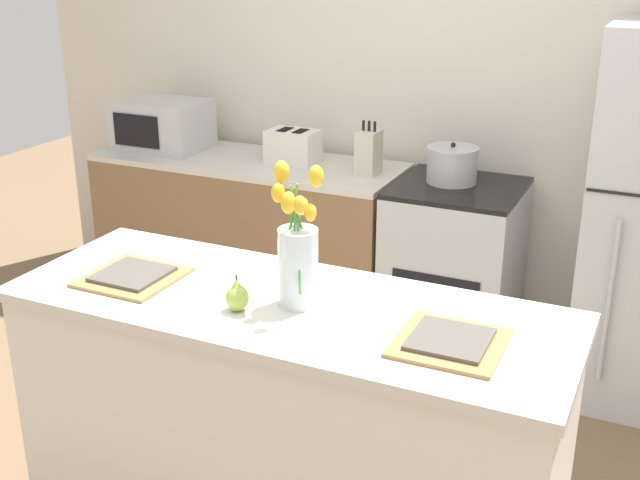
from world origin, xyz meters
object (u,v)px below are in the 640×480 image
(pear_figurine, at_px, (237,296))
(toaster, at_px, (293,146))
(plate_setting_left, at_px, (133,276))
(stove_range, at_px, (453,272))
(plate_setting_right, at_px, (450,342))
(cooking_pot, at_px, (452,165))
(microwave, at_px, (163,125))
(flower_vase, at_px, (297,255))
(knife_block, at_px, (369,153))

(pear_figurine, xyz_separation_m, toaster, (-0.71, 1.76, -0.01))
(plate_setting_left, relative_size, toaster, 1.07)
(stove_range, xyz_separation_m, plate_setting_right, (0.44, -1.66, 0.51))
(cooking_pot, height_order, microwave, microwave)
(flower_vase, xyz_separation_m, plate_setting_left, (-0.59, -0.06, -0.15))
(knife_block, bearing_deg, microwave, -179.95)
(cooking_pot, xyz_separation_m, microwave, (-1.65, -0.04, 0.05))
(pear_figurine, bearing_deg, cooking_pot, 84.93)
(stove_range, height_order, knife_block, knife_block)
(stove_range, distance_m, flower_vase, 1.73)
(pear_figurine, xyz_separation_m, plate_setting_left, (-0.44, 0.06, -0.04))
(knife_block, bearing_deg, plate_setting_right, -61.26)
(stove_range, height_order, plate_setting_left, plate_setting_left)
(plate_setting_left, height_order, microwave, microwave)
(flower_vase, distance_m, cooking_pot, 1.65)
(microwave, bearing_deg, flower_vase, -44.27)
(toaster, height_order, knife_block, knife_block)
(stove_range, xyz_separation_m, microwave, (-1.70, -0.00, 0.58))
(flower_vase, distance_m, plate_setting_left, 0.61)
(stove_range, distance_m, microwave, 1.80)
(stove_range, height_order, plate_setting_right, plate_setting_right)
(pear_figurine, relative_size, toaster, 0.42)
(microwave, bearing_deg, stove_range, 0.02)
(toaster, bearing_deg, flower_vase, -62.62)
(pear_figurine, height_order, plate_setting_right, pear_figurine)
(plate_setting_left, bearing_deg, stove_range, 68.78)
(flower_vase, relative_size, plate_setting_left, 1.50)
(plate_setting_left, bearing_deg, cooking_pot, 70.70)
(stove_range, xyz_separation_m, knife_block, (-0.47, 0.00, 0.56))
(pear_figurine, height_order, knife_block, knife_block)
(flower_vase, height_order, knife_block, flower_vase)
(plate_setting_left, relative_size, knife_block, 1.11)
(plate_setting_right, bearing_deg, cooking_pot, 106.16)
(plate_setting_right, bearing_deg, toaster, 128.48)
(cooking_pot, bearing_deg, toaster, 179.64)
(microwave, height_order, knife_block, same)
(knife_block, bearing_deg, pear_figurine, -81.36)
(cooking_pot, bearing_deg, flower_vase, -90.30)
(pear_figurine, relative_size, plate_setting_right, 0.39)
(flower_vase, xyz_separation_m, plate_setting_right, (0.50, -0.06, -0.15))
(stove_range, height_order, toaster, toaster)
(plate_setting_right, distance_m, cooking_pot, 1.77)
(stove_range, height_order, pear_figurine, pear_figurine)
(toaster, xyz_separation_m, knife_block, (0.45, -0.05, 0.03))
(cooking_pot, distance_m, knife_block, 0.42)
(plate_setting_right, relative_size, knife_block, 1.11)
(plate_setting_left, xyz_separation_m, knife_block, (0.18, 1.66, 0.05))
(flower_vase, height_order, microwave, flower_vase)
(pear_figurine, height_order, plate_setting_left, pear_figurine)
(plate_setting_right, xyz_separation_m, knife_block, (-0.91, 1.66, 0.05))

